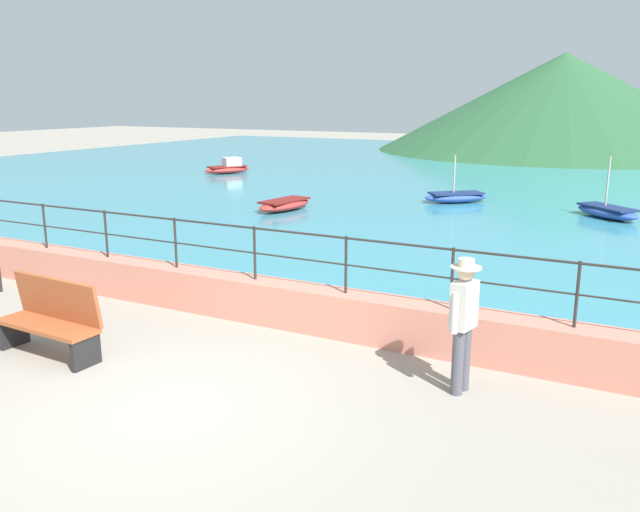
{
  "coord_description": "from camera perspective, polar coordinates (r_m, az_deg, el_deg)",
  "views": [
    {
      "loc": [
        4.98,
        -5.54,
        3.65
      ],
      "look_at": [
        0.12,
        3.7,
        1.1
      ],
      "focal_mm": 36.44,
      "sensor_mm": 36.0,
      "label": 1
    }
  ],
  "objects": [
    {
      "name": "bench_main",
      "position": [
        10.18,
        -22.5,
        -5.02
      ],
      "size": [
        1.72,
        0.63,
        1.13
      ],
      "color": "#9E4C28",
      "rests_on": "ground"
    },
    {
      "name": "hill_main",
      "position": [
        48.77,
        20.46,
        12.5
      ],
      "size": [
        25.23,
        25.23,
        6.65
      ],
      "primitive_type": "cone",
      "color": "#285633",
      "rests_on": "ground"
    },
    {
      "name": "lake_water",
      "position": [
        31.98,
        18.7,
        6.5
      ],
      "size": [
        64.0,
        44.32,
        0.06
      ],
      "primitive_type": "cube",
      "color": "teal",
      "rests_on": "ground"
    },
    {
      "name": "boat_2",
      "position": [
        23.43,
        11.85,
        5.11
      ],
      "size": [
        2.33,
        2.18,
        1.65
      ],
      "color": "#2D4C9E",
      "rests_on": "lake_water"
    },
    {
      "name": "boat_4",
      "position": [
        21.34,
        -3.13,
        4.55
      ],
      "size": [
        1.23,
        2.41,
        0.36
      ],
      "color": "red",
      "rests_on": "lake_water"
    },
    {
      "name": "railing",
      "position": [
        10.32,
        -1.89,
        0.67
      ],
      "size": [
        18.44,
        0.04,
        0.9
      ],
      "color": "#282623",
      "rests_on": "promenade_wall"
    },
    {
      "name": "ground_plane",
      "position": [
        8.29,
        -13.07,
        -12.76
      ],
      "size": [
        120.0,
        120.0,
        0.0
      ],
      "primitive_type": "plane",
      "color": "gray"
    },
    {
      "name": "boat_0",
      "position": [
        32.29,
        -8.08,
        7.68
      ],
      "size": [
        1.96,
        2.43,
        0.76
      ],
      "color": "red",
      "rests_on": "lake_water"
    },
    {
      "name": "boat_1",
      "position": [
        21.83,
        23.91,
        3.61
      ],
      "size": [
        2.31,
        2.21,
        1.85
      ],
      "color": "#2D4C9E",
      "rests_on": "lake_water"
    },
    {
      "name": "promenade_wall",
      "position": [
        10.58,
        -1.85,
        -4.44
      ],
      "size": [
        20.0,
        0.56,
        0.7
      ],
      "primitive_type": "cube",
      "color": "tan",
      "rests_on": "ground"
    },
    {
      "name": "person_walking",
      "position": [
        8.29,
        12.47,
        -5.42
      ],
      "size": [
        0.38,
        0.56,
        1.75
      ],
      "color": "#4C4C56",
      "rests_on": "ground"
    }
  ]
}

